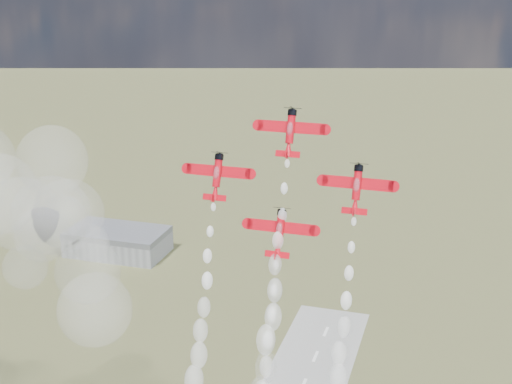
{
  "coord_description": "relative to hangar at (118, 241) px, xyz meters",
  "views": [
    {
      "loc": [
        47.9,
        -127.01,
        145.49
      ],
      "look_at": [
        8.57,
        2.8,
        101.11
      ],
      "focal_mm": 50.0,
      "sensor_mm": 36.0,
      "label": 1
    }
  ],
  "objects": [
    {
      "name": "plane_slot",
      "position": [
        134.57,
        -180.94,
        88.13
      ],
      "size": [
        13.73,
        6.24,
        9.36
      ],
      "rotation": [
        1.2,
        0.0,
        0.0
      ],
      "color": "red",
      "rests_on": "ground"
    },
    {
      "name": "plane_right",
      "position": [
        148.76,
        -177.3,
        97.37
      ],
      "size": [
        13.73,
        6.24,
        9.36
      ],
      "rotation": [
        1.2,
        0.0,
        0.0
      ],
      "color": "red",
      "rests_on": "ground"
    },
    {
      "name": "drifted_smoke_cloud",
      "position": [
        62.96,
        -157.72,
        75.1
      ],
      "size": [
        69.91,
        40.34,
        55.69
      ],
      "color": "white",
      "rests_on": "ground"
    },
    {
      "name": "plane_lead",
      "position": [
        134.57,
        -173.66,
        106.62
      ],
      "size": [
        13.73,
        6.24,
        9.36
      ],
      "rotation": [
        1.2,
        0.0,
        0.0
      ],
      "color": "red",
      "rests_on": "ground"
    },
    {
      "name": "hangar",
      "position": [
        0.0,
        0.0,
        0.0
      ],
      "size": [
        50.0,
        28.0,
        13.0
      ],
      "color": "gray",
      "rests_on": "ground"
    },
    {
      "name": "plane_left",
      "position": [
        120.38,
        -177.3,
        97.37
      ],
      "size": [
        13.73,
        6.24,
        9.36
      ],
      "rotation": [
        1.2,
        0.0,
        0.0
      ],
      "color": "red",
      "rests_on": "ground"
    }
  ]
}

